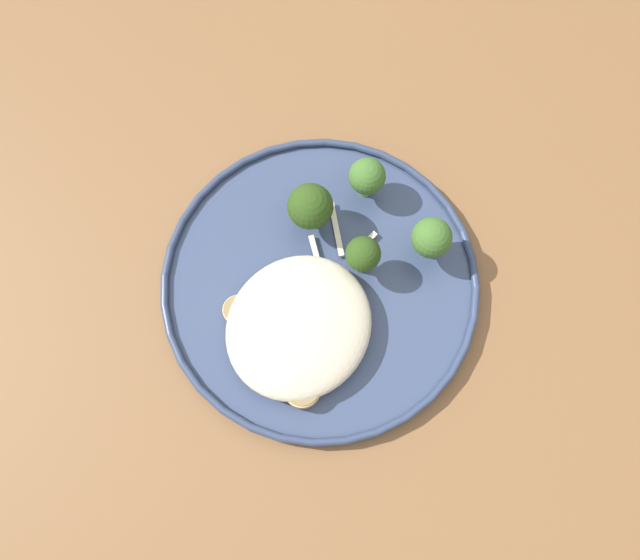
# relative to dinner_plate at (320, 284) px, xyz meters

# --- Properties ---
(ground) EXTENTS (6.00, 6.00, 0.00)m
(ground) POSITION_rel_dinner_plate_xyz_m (0.01, -0.04, -0.75)
(ground) COLOR #47423D
(wooden_dining_table) EXTENTS (1.40, 1.00, 0.74)m
(wooden_dining_table) POSITION_rel_dinner_plate_xyz_m (0.01, -0.04, -0.09)
(wooden_dining_table) COLOR brown
(wooden_dining_table) RESTS_ON ground
(dinner_plate) EXTENTS (0.29, 0.29, 0.02)m
(dinner_plate) POSITION_rel_dinner_plate_xyz_m (0.00, 0.00, 0.00)
(dinner_plate) COLOR #38476B
(dinner_plate) RESTS_ON wooden_dining_table
(noodle_bed) EXTENTS (0.13, 0.12, 0.03)m
(noodle_bed) POSITION_rel_dinner_plate_xyz_m (0.05, 0.01, 0.02)
(noodle_bed) COLOR beige
(noodle_bed) RESTS_ON dinner_plate
(seared_scallop_rear_pale) EXTENTS (0.03, 0.03, 0.01)m
(seared_scallop_rear_pale) POSITION_rel_dinner_plate_xyz_m (0.07, -0.05, 0.01)
(seared_scallop_rear_pale) COLOR #DBB77A
(seared_scallop_rear_pale) RESTS_ON dinner_plate
(seared_scallop_half_hidden) EXTENTS (0.03, 0.03, 0.01)m
(seared_scallop_half_hidden) POSITION_rel_dinner_plate_xyz_m (0.04, -0.02, 0.01)
(seared_scallop_half_hidden) COLOR #DBB77A
(seared_scallop_half_hidden) RESTS_ON dinner_plate
(seared_scallop_on_noodles) EXTENTS (0.03, 0.03, 0.01)m
(seared_scallop_on_noodles) POSITION_rel_dinner_plate_xyz_m (0.09, 0.05, 0.01)
(seared_scallop_on_noodles) COLOR #DBB77A
(seared_scallop_on_noodles) RESTS_ON dinner_plate
(seared_scallop_tilted_round) EXTENTS (0.04, 0.04, 0.01)m
(seared_scallop_tilted_round) POSITION_rel_dinner_plate_xyz_m (0.04, 0.01, 0.01)
(seared_scallop_tilted_round) COLOR #DBB77A
(seared_scallop_tilted_round) RESTS_ON dinner_plate
(broccoli_floret_rear_charred) EXTENTS (0.04, 0.04, 0.06)m
(broccoli_floret_rear_charred) POSITION_rel_dinner_plate_xyz_m (-0.04, -0.04, 0.04)
(broccoli_floret_rear_charred) COLOR #7A994C
(broccoli_floret_rear_charred) RESTS_ON dinner_plate
(broccoli_floret_left_leaning) EXTENTS (0.03, 0.03, 0.05)m
(broccoli_floret_left_leaning) POSITION_rel_dinner_plate_xyz_m (-0.03, 0.02, 0.04)
(broccoli_floret_left_leaning) COLOR #7A994C
(broccoli_floret_left_leaning) RESTS_ON dinner_plate
(broccoli_floret_near_rim) EXTENTS (0.04, 0.04, 0.06)m
(broccoli_floret_near_rim) POSITION_rel_dinner_plate_xyz_m (-0.08, 0.06, 0.04)
(broccoli_floret_near_rim) COLOR #7A994C
(broccoli_floret_near_rim) RESTS_ON dinner_plate
(broccoli_floret_right_tilted) EXTENTS (0.03, 0.03, 0.05)m
(broccoli_floret_right_tilted) POSITION_rel_dinner_plate_xyz_m (-0.10, -0.02, 0.03)
(broccoli_floret_right_tilted) COLOR #89A356
(broccoli_floret_right_tilted) RESTS_ON dinner_plate
(onion_sliver_short_strip) EXTENTS (0.04, 0.04, 0.00)m
(onion_sliver_short_strip) POSITION_rel_dinner_plate_xyz_m (-0.05, -0.02, 0.01)
(onion_sliver_short_strip) COLOR silver
(onion_sliver_short_strip) RESTS_ON dinner_plate
(onion_sliver_long_sliver) EXTENTS (0.03, 0.03, 0.00)m
(onion_sliver_long_sliver) POSITION_rel_dinner_plate_xyz_m (-0.02, -0.02, 0.01)
(onion_sliver_long_sliver) COLOR silver
(onion_sliver_long_sliver) RESTS_ON dinner_plate
(onion_sliver_pale_crescent) EXTENTS (0.04, 0.01, 0.00)m
(onion_sliver_pale_crescent) POSITION_rel_dinner_plate_xyz_m (-0.05, 0.01, 0.01)
(onion_sliver_pale_crescent) COLOR silver
(onion_sliver_pale_crescent) RESTS_ON dinner_plate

